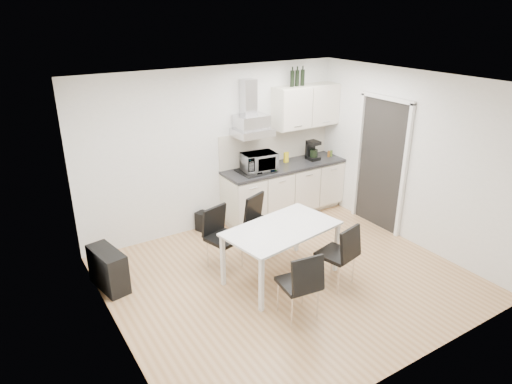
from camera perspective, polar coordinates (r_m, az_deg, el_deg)
ground at (r=6.32m, az=3.85°, el=-10.59°), size 4.50×4.50×0.00m
wall_back at (r=7.34m, az=-5.07°, el=5.32°), size 4.50×0.10×2.60m
wall_front at (r=4.44m, az=19.67°, el=-7.70°), size 4.50×0.10×2.60m
wall_left at (r=4.86m, az=-17.91°, el=-4.82°), size 0.10×4.00×2.60m
wall_right at (r=7.22m, az=18.81°, el=3.91°), size 0.10×4.00×2.60m
ceiling at (r=5.39m, az=4.57°, el=13.39°), size 4.50×4.50×0.00m
doorway at (r=7.61m, az=15.25°, el=3.23°), size 0.08×1.04×2.10m
kitchenette at (r=7.86m, az=3.65°, el=2.90°), size 2.22×0.64×2.52m
dining_table at (r=5.99m, az=3.23°, el=-5.11°), size 1.60×1.08×0.75m
chair_far_left at (r=6.33m, az=-3.97°, el=-5.94°), size 0.56×0.60×0.88m
chair_far_right at (r=6.71m, az=1.11°, el=-4.19°), size 0.59×0.63×0.88m
chair_near_left at (r=5.40m, az=5.30°, el=-11.38°), size 0.50×0.55×0.88m
chair_near_right at (r=6.04m, az=9.97°, el=-7.74°), size 0.55×0.59×0.88m
guitar_amp at (r=6.27m, az=-17.98°, el=-9.15°), size 0.39×0.69×0.54m
floor_speaker at (r=7.53m, az=-6.70°, el=-3.62°), size 0.24×0.23×0.32m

